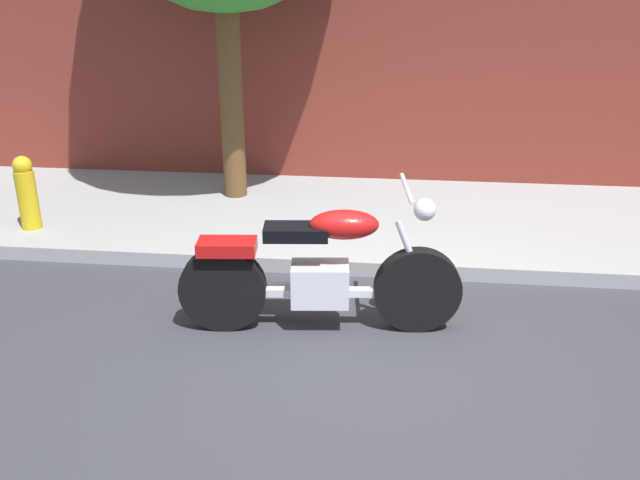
% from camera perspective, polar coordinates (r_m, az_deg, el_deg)
% --- Properties ---
extents(ground_plane, '(60.00, 60.00, 0.00)m').
position_cam_1_polar(ground_plane, '(5.12, 4.93, -9.25)').
color(ground_plane, '#38383D').
extents(sidewalk, '(22.30, 2.71, 0.14)m').
position_cam_1_polar(sidewalk, '(7.49, 5.63, 1.67)').
color(sidewalk, '#9D9D9D').
rests_on(sidewalk, ground).
extents(motorcycle, '(2.18, 0.70, 1.17)m').
position_cam_1_polar(motorcycle, '(5.20, -0.02, -2.84)').
color(motorcycle, black).
rests_on(motorcycle, ground).
extents(fire_hydrant, '(0.20, 0.20, 0.91)m').
position_cam_1_polar(fire_hydrant, '(7.55, -23.33, 3.19)').
color(fire_hydrant, gold).
rests_on(fire_hydrant, ground).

